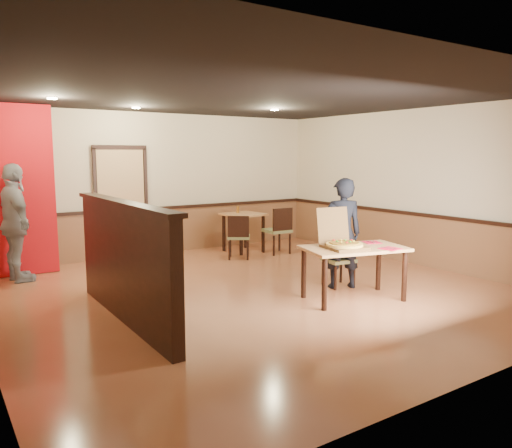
# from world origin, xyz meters

# --- Properties ---
(floor) EXTENTS (7.00, 7.00, 0.00)m
(floor) POSITION_xyz_m (0.00, 0.00, 0.00)
(floor) COLOR #BA6E48
(floor) RESTS_ON ground
(ceiling) EXTENTS (7.00, 7.00, 0.00)m
(ceiling) POSITION_xyz_m (0.00, 0.00, 2.80)
(ceiling) COLOR black
(ceiling) RESTS_ON wall_back
(wall_back) EXTENTS (7.00, 0.00, 7.00)m
(wall_back) POSITION_xyz_m (0.00, 3.50, 1.40)
(wall_back) COLOR beige
(wall_back) RESTS_ON floor
(wall_right) EXTENTS (0.00, 7.00, 7.00)m
(wall_right) POSITION_xyz_m (3.50, 0.00, 1.40)
(wall_right) COLOR beige
(wall_right) RESTS_ON floor
(wainscot_back) EXTENTS (7.00, 0.04, 0.90)m
(wainscot_back) POSITION_xyz_m (0.00, 3.47, 0.45)
(wainscot_back) COLOR brown
(wainscot_back) RESTS_ON floor
(chair_rail_back) EXTENTS (7.00, 0.06, 0.06)m
(chair_rail_back) POSITION_xyz_m (0.00, 3.45, 0.92)
(chair_rail_back) COLOR black
(chair_rail_back) RESTS_ON wall_back
(wainscot_right) EXTENTS (0.04, 7.00, 0.90)m
(wainscot_right) POSITION_xyz_m (3.47, 0.00, 0.45)
(wainscot_right) COLOR brown
(wainscot_right) RESTS_ON floor
(chair_rail_right) EXTENTS (0.06, 7.00, 0.06)m
(chair_rail_right) POSITION_xyz_m (3.45, 0.00, 0.92)
(chair_rail_right) COLOR black
(chair_rail_right) RESTS_ON wall_right
(back_door) EXTENTS (0.90, 0.06, 2.10)m
(back_door) POSITION_xyz_m (-0.80, 3.46, 1.05)
(back_door) COLOR tan
(back_door) RESTS_ON wall_back
(booth_partition) EXTENTS (0.20, 3.10, 1.44)m
(booth_partition) POSITION_xyz_m (-2.00, -0.20, 0.74)
(booth_partition) COLOR black
(booth_partition) RESTS_ON floor
(red_accent_panel) EXTENTS (1.60, 0.20, 2.78)m
(red_accent_panel) POSITION_xyz_m (-2.90, 3.00, 1.40)
(red_accent_panel) COLOR red
(red_accent_panel) RESTS_ON floor
(spot_a) EXTENTS (0.14, 0.14, 0.02)m
(spot_a) POSITION_xyz_m (-2.30, 1.80, 2.78)
(spot_a) COLOR #FFE7B2
(spot_a) RESTS_ON ceiling
(spot_b) EXTENTS (0.14, 0.14, 0.02)m
(spot_b) POSITION_xyz_m (-0.80, 2.50, 2.78)
(spot_b) COLOR #FFE7B2
(spot_b) RESTS_ON ceiling
(spot_c) EXTENTS (0.14, 0.14, 0.02)m
(spot_c) POSITION_xyz_m (1.40, 1.50, 2.78)
(spot_c) COLOR #FFE7B2
(spot_c) RESTS_ON ceiling
(main_table) EXTENTS (1.52, 1.09, 0.73)m
(main_table) POSITION_xyz_m (0.91, -1.07, 0.63)
(main_table) COLOR tan
(main_table) RESTS_ON floor
(diner_chair) EXTENTS (0.46, 0.46, 0.82)m
(diner_chair) POSITION_xyz_m (1.22, -0.38, 0.45)
(diner_chair) COLOR olive
(diner_chair) RESTS_ON floor
(side_chair_left) EXTENTS (0.58, 0.58, 0.85)m
(side_chair_left) POSITION_xyz_m (1.00, 2.10, 0.46)
(side_chair_left) COLOR olive
(side_chair_left) RESTS_ON floor
(side_chair_right) EXTENTS (0.49, 0.49, 0.94)m
(side_chair_right) POSITION_xyz_m (1.93, 2.08, 0.51)
(side_chair_right) COLOR olive
(side_chair_right) RESTS_ON floor
(side_table) EXTENTS (0.82, 0.82, 0.79)m
(side_table) POSITION_xyz_m (1.49, 2.70, 0.61)
(side_table) COLOR tan
(side_table) RESTS_ON floor
(diner) EXTENTS (0.71, 0.61, 1.65)m
(diner) POSITION_xyz_m (1.20, -0.52, 0.82)
(diner) COLOR black
(diner) RESTS_ON floor
(passerby) EXTENTS (0.58, 1.14, 1.85)m
(passerby) POSITION_xyz_m (-2.78, 2.55, 0.93)
(passerby) COLOR gray
(passerby) RESTS_ON floor
(pizza_box) EXTENTS (0.58, 0.66, 0.52)m
(pizza_box) POSITION_xyz_m (0.73, -1.02, 0.80)
(pizza_box) COLOR brown
(pizza_box) RESTS_ON main_table
(pizza) EXTENTS (0.63, 0.63, 0.03)m
(pizza) POSITION_xyz_m (0.72, -1.08, 0.79)
(pizza) COLOR #F5C559
(pizza) RESTS_ON pizza_box
(napkin_near) EXTENTS (0.27, 0.27, 0.01)m
(napkin_near) POSITION_xyz_m (1.21, -1.43, 0.74)
(napkin_near) COLOR red
(napkin_near) RESTS_ON main_table
(napkin_far) EXTENTS (0.30, 0.30, 0.01)m
(napkin_far) POSITION_xyz_m (1.37, -0.96, 0.74)
(napkin_far) COLOR red
(napkin_far) RESTS_ON main_table
(condiment) EXTENTS (0.06, 0.06, 0.14)m
(condiment) POSITION_xyz_m (1.44, 2.85, 0.86)
(condiment) COLOR brown
(condiment) RESTS_ON side_table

